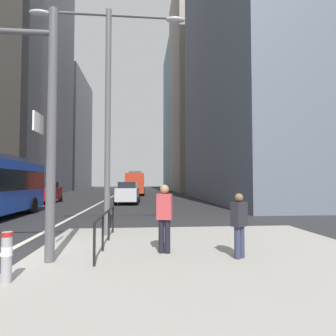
{
  "coord_description": "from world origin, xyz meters",
  "views": [
    {
      "loc": [
        3.83,
        -7.69,
        2.02
      ],
      "look_at": [
        7.9,
        36.73,
        4.05
      ],
      "focal_mm": 30.78,
      "sensor_mm": 36.0,
      "label": 1
    }
  ],
  "objects_px": {
    "city_bus_red_receding": "(135,182)",
    "car_oncoming_mid": "(46,192)",
    "car_receding_near": "(128,193)",
    "pedestrian_waiting": "(239,222)",
    "bollard_right": "(7,255)",
    "pedestrian_walking": "(164,215)",
    "street_lamp_post": "(108,89)"
  },
  "relations": [
    {
      "from": "street_lamp_post",
      "to": "pedestrian_waiting",
      "type": "relative_size",
      "value": 5.1
    },
    {
      "from": "car_oncoming_mid",
      "to": "street_lamp_post",
      "type": "bearing_deg",
      "value": -66.31
    },
    {
      "from": "car_oncoming_mid",
      "to": "city_bus_red_receding",
      "type": "bearing_deg",
      "value": 64.1
    },
    {
      "from": "city_bus_red_receding",
      "to": "car_oncoming_mid",
      "type": "xyz_separation_m",
      "value": [
        -7.82,
        -16.11,
        -0.85
      ]
    },
    {
      "from": "street_lamp_post",
      "to": "pedestrian_walking",
      "type": "xyz_separation_m",
      "value": [
        1.79,
        -2.64,
        -4.14
      ]
    },
    {
      "from": "car_oncoming_mid",
      "to": "bollard_right",
      "type": "xyz_separation_m",
      "value": [
        6.28,
        -21.79,
        -0.32
      ]
    },
    {
      "from": "city_bus_red_receding",
      "to": "street_lamp_post",
      "type": "height_order",
      "value": "street_lamp_post"
    },
    {
      "from": "city_bus_red_receding",
      "to": "street_lamp_post",
      "type": "xyz_separation_m",
      "value": [
        -0.27,
        -33.33,
        3.45
      ]
    },
    {
      "from": "city_bus_red_receding",
      "to": "pedestrian_walking",
      "type": "bearing_deg",
      "value": -87.58
    },
    {
      "from": "city_bus_red_receding",
      "to": "car_oncoming_mid",
      "type": "distance_m",
      "value": 17.93
    },
    {
      "from": "bollard_right",
      "to": "pedestrian_waiting",
      "type": "relative_size",
      "value": 0.59
    },
    {
      "from": "city_bus_red_receding",
      "to": "bollard_right",
      "type": "height_order",
      "value": "city_bus_red_receding"
    },
    {
      "from": "pedestrian_waiting",
      "to": "pedestrian_walking",
      "type": "bearing_deg",
      "value": 159.48
    },
    {
      "from": "bollard_right",
      "to": "car_oncoming_mid",
      "type": "bearing_deg",
      "value": 106.08
    },
    {
      "from": "street_lamp_post",
      "to": "bollard_right",
      "type": "xyz_separation_m",
      "value": [
        -1.27,
        -4.57,
        -4.62
      ]
    },
    {
      "from": "pedestrian_walking",
      "to": "car_receding_near",
      "type": "bearing_deg",
      "value": 95.67
    },
    {
      "from": "pedestrian_waiting",
      "to": "pedestrian_walking",
      "type": "xyz_separation_m",
      "value": [
        -1.77,
        0.66,
        0.13
      ]
    },
    {
      "from": "bollard_right",
      "to": "pedestrian_walking",
      "type": "relative_size",
      "value": 0.52
    },
    {
      "from": "car_receding_near",
      "to": "pedestrian_walking",
      "type": "xyz_separation_m",
      "value": [
        1.81,
        -18.24,
        0.15
      ]
    },
    {
      "from": "bollard_right",
      "to": "pedestrian_walking",
      "type": "height_order",
      "value": "pedestrian_walking"
    },
    {
      "from": "car_receding_near",
      "to": "bollard_right",
      "type": "xyz_separation_m",
      "value": [
        -1.25,
        -20.17,
        -0.33
      ]
    },
    {
      "from": "city_bus_red_receding",
      "to": "car_receding_near",
      "type": "distance_m",
      "value": 17.76
    },
    {
      "from": "car_receding_near",
      "to": "pedestrian_waiting",
      "type": "bearing_deg",
      "value": -79.26
    },
    {
      "from": "car_receding_near",
      "to": "street_lamp_post",
      "type": "xyz_separation_m",
      "value": [
        0.02,
        -15.6,
        4.29
      ]
    },
    {
      "from": "city_bus_red_receding",
      "to": "car_receding_near",
      "type": "xyz_separation_m",
      "value": [
        -0.29,
        -17.74,
        -0.84
      ]
    },
    {
      "from": "car_oncoming_mid",
      "to": "street_lamp_post",
      "type": "xyz_separation_m",
      "value": [
        7.55,
        -17.22,
        4.29
      ]
    },
    {
      "from": "city_bus_red_receding",
      "to": "pedestrian_waiting",
      "type": "xyz_separation_m",
      "value": [
        3.29,
        -36.64,
        -0.82
      ]
    },
    {
      "from": "pedestrian_walking",
      "to": "bollard_right",
      "type": "bearing_deg",
      "value": -147.78
    },
    {
      "from": "bollard_right",
      "to": "car_receding_near",
      "type": "bearing_deg",
      "value": 86.45
    },
    {
      "from": "car_oncoming_mid",
      "to": "pedestrian_walking",
      "type": "height_order",
      "value": "car_oncoming_mid"
    },
    {
      "from": "car_oncoming_mid",
      "to": "street_lamp_post",
      "type": "height_order",
      "value": "street_lamp_post"
    },
    {
      "from": "car_receding_near",
      "to": "car_oncoming_mid",
      "type": "bearing_deg",
      "value": 167.85
    }
  ]
}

